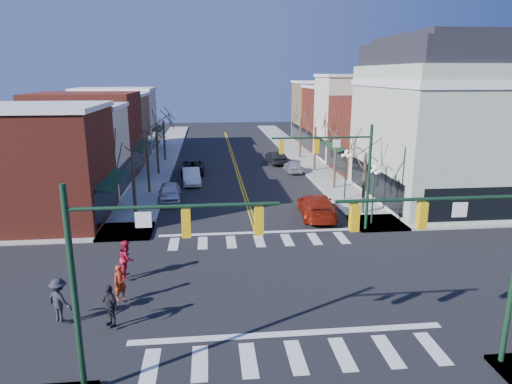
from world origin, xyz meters
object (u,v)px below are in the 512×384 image
object	(u,v)px
car_left_far	(193,167)
lamppost_corner	(374,184)
victorian_corner	(449,121)
lamppost_midblock	(346,166)
car_right_near	(317,206)
pedestrian_red_a	(120,283)
pedestrian_dark_a	(110,306)
car_left_mid	(191,176)
pedestrian_red_b	(127,258)
car_right_far	(276,158)
car_right_mid	(293,166)
pedestrian_dark_b	(59,300)
car_left_near	(170,193)

from	to	relation	value
car_left_far	lamppost_corner	bearing A→B (deg)	-54.61
victorian_corner	lamppost_midblock	distance (m)	9.10
car_right_near	pedestrian_red_a	xyz separation A→B (m)	(-12.10, -11.90, 0.13)
victorian_corner	pedestrian_dark_a	distance (m)	30.31
lamppost_midblock	pedestrian_red_a	distance (m)	22.47
car_right_near	pedestrian_red_a	world-z (taller)	pedestrian_red_a
car_left_mid	car_left_far	world-z (taller)	car_left_mid
car_left_mid	pedestrian_dark_a	size ratio (longest dim) A/B	2.54
car_left_mid	pedestrian_red_a	distance (m)	23.58
pedestrian_red_a	pedestrian_red_b	bearing A→B (deg)	57.85
car_right_near	car_right_far	world-z (taller)	car_right_near
car_right_near	car_right_mid	distance (m)	15.92
car_left_far	pedestrian_red_b	bearing A→B (deg)	-95.65
car_right_mid	pedestrian_dark_a	xyz separation A→B (m)	(-13.27, -30.05, 0.38)
car_right_far	pedestrian_red_a	xyz separation A→B (m)	(-12.10, -32.72, 0.24)
victorian_corner	car_right_far	bearing A→B (deg)	124.42
car_right_near	car_right_mid	xyz separation A→B (m)	(1.17, 15.88, -0.19)
car_left_far	car_right_mid	xyz separation A→B (m)	(10.77, -0.31, -0.03)
victorian_corner	car_right_near	xyz separation A→B (m)	(-11.70, -3.74, -5.80)
car_left_mid	car_left_far	xyz separation A→B (m)	(0.00, 4.63, -0.06)
pedestrian_dark_b	pedestrian_red_b	bearing A→B (deg)	-83.51
lamppost_corner	car_left_mid	distance (m)	19.09
lamppost_corner	car_right_near	world-z (taller)	lamppost_corner
car_right_near	lamppost_midblock	bearing A→B (deg)	-124.08
car_right_mid	car_left_near	bearing A→B (deg)	38.75
car_left_near	car_right_near	xyz separation A→B (m)	(11.20, -5.49, 0.09)
lamppost_corner	car_left_near	size ratio (longest dim) A/B	0.96
lamppost_midblock	car_left_far	distance (m)	17.79
car_right_near	pedestrian_red_a	size ratio (longest dim) A/B	3.52
lamppost_midblock	pedestrian_dark_a	distance (m)	24.15
lamppost_corner	pedestrian_dark_a	world-z (taller)	lamppost_corner
pedestrian_dark_a	car_left_near	bearing A→B (deg)	135.00
victorian_corner	pedestrian_dark_a	bearing A→B (deg)	-143.02
victorian_corner	lamppost_corner	world-z (taller)	victorian_corner
pedestrian_red_a	pedestrian_dark_a	bearing A→B (deg)	-124.72
lamppost_corner	car_right_near	distance (m)	4.59
car_left_near	car_left_mid	size ratio (longest dim) A/B	0.98
pedestrian_red_a	pedestrian_red_b	world-z (taller)	pedestrian_red_b
lamppost_corner	car_right_far	bearing A→B (deg)	98.38
pedestrian_red_b	car_right_far	bearing A→B (deg)	-23.16
victorian_corner	car_left_mid	distance (m)	23.44
pedestrian_dark_a	car_left_mid	bearing A→B (deg)	132.07
pedestrian_red_a	car_right_near	bearing A→B (deg)	9.80
car_right_near	pedestrian_dark_a	size ratio (longest dim) A/B	3.27
car_left_far	car_right_far	world-z (taller)	car_right_far
lamppost_corner	car_right_mid	world-z (taller)	lamppost_corner
lamppost_midblock	pedestrian_red_a	xyz separation A→B (m)	(-15.50, -16.14, -1.97)
car_right_mid	car_right_far	distance (m)	5.08
pedestrian_red_b	pedestrian_dark_b	world-z (taller)	pedestrian_red_b
car_left_near	pedestrian_red_b	size ratio (longest dim) A/B	2.30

